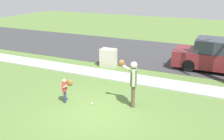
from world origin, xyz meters
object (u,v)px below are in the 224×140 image
(person_child, at_px, (66,87))
(baseball, at_px, (92,103))
(parked_suv_maroon, at_px, (221,56))
(utility_cabinet, at_px, (108,58))
(person_adult, at_px, (132,79))

(person_child, xyz_separation_m, baseball, (0.93, 0.31, -0.62))
(person_child, bearing_deg, parked_suv_maroon, 34.09)
(person_child, relative_size, utility_cabinet, 1.03)
(person_child, distance_m, utility_cabinet, 4.80)
(person_adult, height_order, utility_cabinet, person_adult)
(person_child, xyz_separation_m, parked_suv_maroon, (5.04, 6.55, 0.13))
(person_child, bearing_deg, person_adult, 1.33)
(utility_cabinet, distance_m, parked_suv_maroon, 5.88)
(utility_cabinet, bearing_deg, parked_suv_maroon, 17.71)
(baseball, distance_m, utility_cabinet, 4.72)
(person_child, bearing_deg, utility_cabinet, 78.30)
(baseball, xyz_separation_m, parked_suv_maroon, (4.11, 6.24, 0.75))
(person_adult, bearing_deg, parked_suv_maroon, -133.70)
(person_adult, height_order, person_child, person_adult)
(utility_cabinet, xyz_separation_m, parked_suv_maroon, (5.60, 1.79, 0.30))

